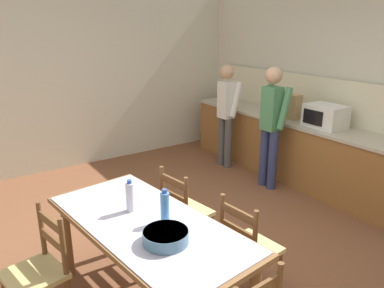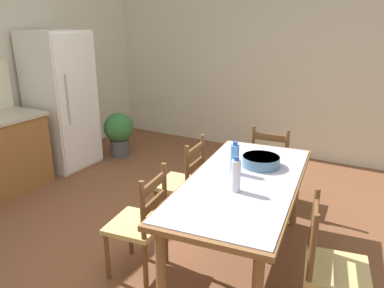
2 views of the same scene
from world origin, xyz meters
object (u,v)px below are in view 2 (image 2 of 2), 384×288
at_px(refrigerator, 61,101).
at_px(potted_plant, 119,132).
at_px(chair_head_end, 271,166).
at_px(chair_side_far_left, 140,224).
at_px(dining_table, 243,189).
at_px(serving_bowl, 261,161).
at_px(chair_side_near_left, 331,268).
at_px(chair_side_far_right, 183,183).
at_px(bottle_near_centre, 236,175).
at_px(bottle_off_centre, 235,159).

relative_size(refrigerator, potted_plant, 2.76).
bearing_deg(refrigerator, potted_plant, -33.96).
height_order(chair_head_end, chair_side_far_left, same).
xyz_separation_m(dining_table, potted_plant, (1.55, 2.59, -0.31)).
bearing_deg(potted_plant, refrigerator, 146.04).
bearing_deg(serving_bowl, chair_side_near_left, -131.98).
relative_size(chair_side_near_left, potted_plant, 1.36).
bearing_deg(chair_side_near_left, chair_side_far_right, 55.79).
bearing_deg(serving_bowl, potted_plant, 64.91).
xyz_separation_m(dining_table, chair_head_end, (1.21, 0.14, -0.25)).
xyz_separation_m(refrigerator, chair_side_far_right, (-0.59, -2.26, -0.48)).
relative_size(serving_bowl, chair_side_far_left, 0.35).
height_order(chair_side_near_left, potted_plant, chair_side_near_left).
xyz_separation_m(bottle_near_centre, chair_head_end, (1.44, 0.17, -0.46)).
xyz_separation_m(refrigerator, bottle_off_centre, (-0.84, -2.91, -0.02)).
bearing_deg(refrigerator, chair_head_end, -84.26).
distance_m(bottle_near_centre, serving_bowl, 0.56).
relative_size(bottle_near_centre, chair_side_far_right, 0.30).
height_order(refrigerator, chair_head_end, refrigerator).
relative_size(bottle_off_centre, serving_bowl, 0.84).
relative_size(bottle_off_centre, potted_plant, 0.40).
relative_size(refrigerator, bottle_near_centre, 6.83).
height_order(bottle_near_centre, bottle_off_centre, same).
relative_size(bottle_off_centre, chair_side_far_left, 0.30).
bearing_deg(potted_plant, dining_table, -120.93).
xyz_separation_m(bottle_off_centre, chair_side_near_left, (-0.41, -0.87, -0.46)).
distance_m(bottle_near_centre, bottle_off_centre, 0.34).
relative_size(chair_side_far_right, chair_side_far_left, 1.00).
distance_m(bottle_off_centre, serving_bowl, 0.30).
bearing_deg(potted_plant, chair_head_end, -98.08).
relative_size(refrigerator, serving_bowl, 5.76).
xyz_separation_m(serving_bowl, chair_head_end, (0.88, 0.17, -0.39)).
height_order(chair_head_end, potted_plant, chair_head_end).
distance_m(dining_table, potted_plant, 3.04).
bearing_deg(refrigerator, chair_side_near_left, -108.28).
relative_size(refrigerator, chair_side_near_left, 2.03).
distance_m(bottle_near_centre, chair_side_far_right, 1.07).
height_order(bottle_off_centre, chair_side_far_left, bottle_off_centre).
bearing_deg(chair_head_end, dining_table, 93.34).
distance_m(bottle_off_centre, chair_side_near_left, 1.07).
bearing_deg(refrigerator, bottle_near_centre, -110.60).
bearing_deg(chair_side_near_left, serving_bowl, 37.31).
bearing_deg(bottle_off_centre, dining_table, -124.48).
xyz_separation_m(chair_head_end, chair_side_far_left, (-1.70, 0.52, 0.00)).
height_order(bottle_near_centre, chair_side_far_left, bottle_near_centre).
distance_m(chair_side_far_right, chair_side_far_left, 0.83).
height_order(serving_bowl, potted_plant, serving_bowl).
distance_m(dining_table, chair_side_far_right, 0.86).
xyz_separation_m(bottle_off_centre, serving_bowl, (0.25, -0.14, -0.07)).
relative_size(bottle_near_centre, chair_side_far_left, 0.30).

